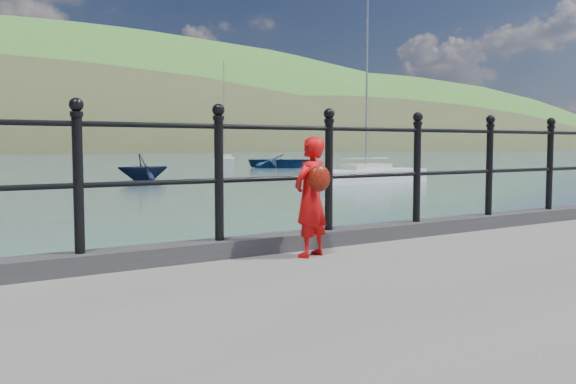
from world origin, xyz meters
TOP-DOWN VIEW (x-y plane):
  - ground at (0.00, 0.00)m, footprint 600.00×600.00m
  - kerb at (0.00, -0.15)m, footprint 60.00×0.30m
  - railing at (0.00, -0.15)m, footprint 18.11×0.11m
  - far_shore at (38.34, 239.41)m, footprint 830.00×200.00m
  - child at (0.09, -0.57)m, footprint 0.45×0.37m
  - launch_blue at (26.14, 40.67)m, footprint 7.15×6.93m
  - launch_navy at (9.14, 28.88)m, footprint 3.03×2.67m
  - sailboat_near at (18.33, 20.08)m, footprint 7.28×2.17m
  - sailboat_far at (26.67, 52.82)m, footprint 5.59×7.96m

SIDE VIEW (x-z plane):
  - far_shore at x=38.34m, z-range -100.57..55.43m
  - ground at x=0.00m, z-range 0.00..0.00m
  - sailboat_near at x=18.33m, z-range -4.56..5.24m
  - sailboat_far at x=26.67m, z-range -5.17..5.86m
  - launch_blue at x=26.14m, z-range 0.00..1.21m
  - launch_navy at x=9.14m, z-range 0.00..1.51m
  - kerb at x=0.00m, z-range 1.00..1.15m
  - child at x=0.09m, z-range 1.01..2.07m
  - railing at x=0.00m, z-range 1.23..2.42m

